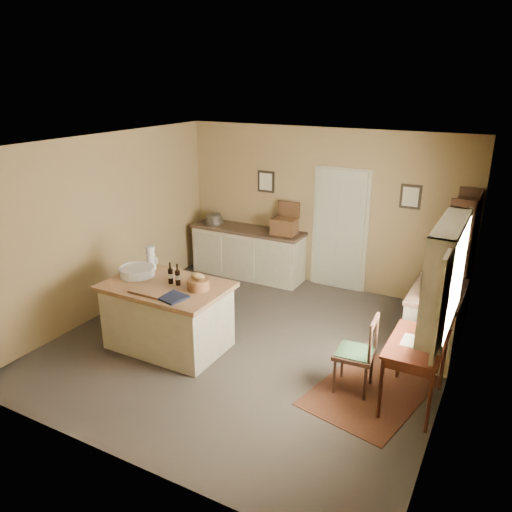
{
  "coord_description": "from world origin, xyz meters",
  "views": [
    {
      "loc": [
        2.9,
        -5.28,
        3.45
      ],
      "look_at": [
        -0.12,
        0.37,
        1.15
      ],
      "focal_mm": 35.0,
      "sensor_mm": 36.0,
      "label": 1
    }
  ],
  "objects_px": {
    "sideboard": "(248,251)",
    "right_cabinet": "(434,321)",
    "work_island": "(167,314)",
    "writing_desk": "(416,350)",
    "desk_chair": "(354,354)",
    "shelving_unit": "(462,261)"
  },
  "relations": [
    {
      "from": "sideboard",
      "to": "right_cabinet",
      "type": "relative_size",
      "value": 1.83
    },
    {
      "from": "desk_chair",
      "to": "right_cabinet",
      "type": "distance_m",
      "value": 1.45
    },
    {
      "from": "sideboard",
      "to": "shelving_unit",
      "type": "xyz_separation_m",
      "value": [
        3.61,
        -0.2,
        0.5
      ]
    },
    {
      "from": "shelving_unit",
      "to": "right_cabinet",
      "type": "bearing_deg",
      "value": -98.24
    },
    {
      "from": "desk_chair",
      "to": "right_cabinet",
      "type": "xyz_separation_m",
      "value": [
        0.66,
        1.29,
        -0.01
      ]
    },
    {
      "from": "sideboard",
      "to": "desk_chair",
      "type": "height_order",
      "value": "sideboard"
    },
    {
      "from": "writing_desk",
      "to": "right_cabinet",
      "type": "xyz_separation_m",
      "value": [
        -0.0,
        1.24,
        -0.21
      ]
    },
    {
      "from": "desk_chair",
      "to": "right_cabinet",
      "type": "height_order",
      "value": "right_cabinet"
    },
    {
      "from": "writing_desk",
      "to": "desk_chair",
      "type": "bearing_deg",
      "value": -175.5
    },
    {
      "from": "desk_chair",
      "to": "writing_desk",
      "type": "bearing_deg",
      "value": 0.37
    },
    {
      "from": "sideboard",
      "to": "work_island",
      "type": "bearing_deg",
      "value": -83.97
    },
    {
      "from": "work_island",
      "to": "writing_desk",
      "type": "relative_size",
      "value": 1.71
    },
    {
      "from": "work_island",
      "to": "right_cabinet",
      "type": "distance_m",
      "value": 3.51
    },
    {
      "from": "shelving_unit",
      "to": "desk_chair",
      "type": "bearing_deg",
      "value": -109.11
    },
    {
      "from": "work_island",
      "to": "shelving_unit",
      "type": "xyz_separation_m",
      "value": [
        3.32,
        2.55,
        0.5
      ]
    },
    {
      "from": "work_island",
      "to": "shelving_unit",
      "type": "distance_m",
      "value": 4.22
    },
    {
      "from": "sideboard",
      "to": "shelving_unit",
      "type": "distance_m",
      "value": 3.65
    },
    {
      "from": "work_island",
      "to": "desk_chair",
      "type": "distance_m",
      "value": 2.52
    },
    {
      "from": "sideboard",
      "to": "writing_desk",
      "type": "relative_size",
      "value": 2.21
    },
    {
      "from": "work_island",
      "to": "shelving_unit",
      "type": "relative_size",
      "value": 0.83
    },
    {
      "from": "sideboard",
      "to": "desk_chair",
      "type": "bearing_deg",
      "value": -42.24
    },
    {
      "from": "right_cabinet",
      "to": "shelving_unit",
      "type": "xyz_separation_m",
      "value": [
        0.15,
        1.05,
        0.52
      ]
    }
  ]
}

